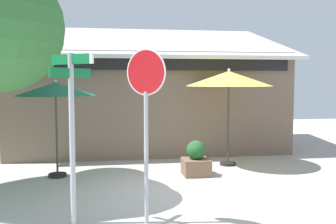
{
  "coord_description": "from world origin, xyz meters",
  "views": [
    {
      "loc": [
        -1.48,
        -8.06,
        2.36
      ],
      "look_at": [
        -0.02,
        1.2,
        1.6
      ],
      "focal_mm": 41.41,
      "sensor_mm": 36.0,
      "label": 1
    }
  ],
  "objects_px": {
    "street_sign_post": "(72,120)",
    "sidewalk_planter": "(196,160)",
    "stop_sign": "(146,103)",
    "patio_umbrella_mustard_center": "(229,79)",
    "patio_umbrella_forest_green_left": "(56,90)"
  },
  "relations": [
    {
      "from": "stop_sign",
      "to": "patio_umbrella_mustard_center",
      "type": "height_order",
      "value": "stop_sign"
    },
    {
      "from": "street_sign_post",
      "to": "patio_umbrella_mustard_center",
      "type": "relative_size",
      "value": 1.04
    },
    {
      "from": "patio_umbrella_forest_green_left",
      "to": "patio_umbrella_mustard_center",
      "type": "bearing_deg",
      "value": 7.83
    },
    {
      "from": "patio_umbrella_forest_green_left",
      "to": "patio_umbrella_mustard_center",
      "type": "height_order",
      "value": "patio_umbrella_mustard_center"
    },
    {
      "from": "stop_sign",
      "to": "street_sign_post",
      "type": "bearing_deg",
      "value": 172.1
    },
    {
      "from": "patio_umbrella_forest_green_left",
      "to": "stop_sign",
      "type": "bearing_deg",
      "value": -61.76
    },
    {
      "from": "street_sign_post",
      "to": "patio_umbrella_mustard_center",
      "type": "distance_m",
      "value": 5.55
    },
    {
      "from": "stop_sign",
      "to": "sidewalk_planter",
      "type": "distance_m",
      "value": 3.81
    },
    {
      "from": "street_sign_post",
      "to": "sidewalk_planter",
      "type": "height_order",
      "value": "street_sign_post"
    },
    {
      "from": "street_sign_post",
      "to": "sidewalk_planter",
      "type": "relative_size",
      "value": 3.2
    },
    {
      "from": "stop_sign",
      "to": "sidewalk_planter",
      "type": "xyz_separation_m",
      "value": [
        1.55,
        3.07,
        -1.62
      ]
    },
    {
      "from": "patio_umbrella_forest_green_left",
      "to": "sidewalk_planter",
      "type": "xyz_separation_m",
      "value": [
        3.4,
        -0.37,
        -1.76
      ]
    },
    {
      "from": "patio_umbrella_mustard_center",
      "to": "street_sign_post",
      "type": "bearing_deg",
      "value": -134.85
    },
    {
      "from": "street_sign_post",
      "to": "stop_sign",
      "type": "bearing_deg",
      "value": -7.9
    },
    {
      "from": "patio_umbrella_mustard_center",
      "to": "sidewalk_planter",
      "type": "bearing_deg",
      "value": -138.89
    }
  ]
}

